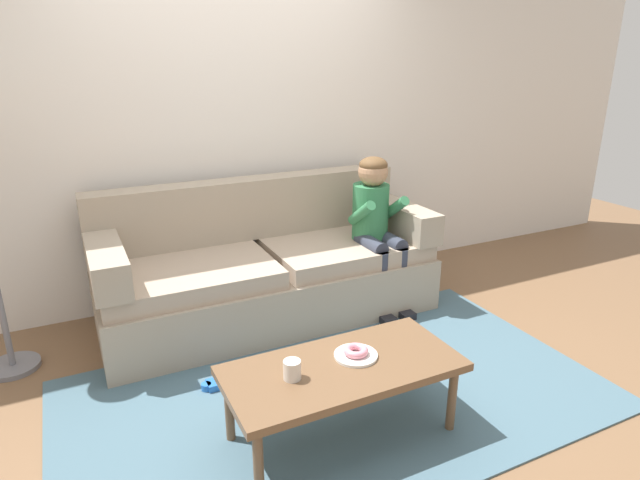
# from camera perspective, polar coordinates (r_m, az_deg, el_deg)

# --- Properties ---
(ground) EXTENTS (10.00, 10.00, 0.00)m
(ground) POSITION_cam_1_polar(r_m,az_deg,el_deg) (3.24, -0.28, -13.96)
(ground) COLOR brown
(wall_back) EXTENTS (8.00, 0.10, 2.80)m
(wall_back) POSITION_cam_1_polar(r_m,az_deg,el_deg) (4.04, -9.27, 13.67)
(wall_back) COLOR silver
(wall_back) RESTS_ON ground
(area_rug) EXTENTS (2.90, 1.67, 0.01)m
(area_rug) POSITION_cam_1_polar(r_m,az_deg,el_deg) (3.05, 1.85, -16.16)
(area_rug) COLOR #476675
(area_rug) RESTS_ON ground
(couch) EXTENTS (2.28, 0.90, 0.93)m
(couch) POSITION_cam_1_polar(r_m,az_deg,el_deg) (3.78, -5.72, -3.18)
(couch) COLOR tan
(couch) RESTS_ON ground
(coffee_table) EXTENTS (1.12, 0.52, 0.40)m
(coffee_table) POSITION_cam_1_polar(r_m,az_deg,el_deg) (2.59, 2.44, -13.92)
(coffee_table) COLOR brown
(coffee_table) RESTS_ON ground
(person_child) EXTENTS (0.34, 0.58, 1.10)m
(person_child) POSITION_cam_1_polar(r_m,az_deg,el_deg) (3.81, 5.99, 2.30)
(person_child) COLOR #337A4C
(person_child) RESTS_ON ground
(plate) EXTENTS (0.21, 0.21, 0.01)m
(plate) POSITION_cam_1_polar(r_m,az_deg,el_deg) (2.63, 3.83, -12.17)
(plate) COLOR white
(plate) RESTS_ON coffee_table
(donut) EXTENTS (0.17, 0.17, 0.04)m
(donut) POSITION_cam_1_polar(r_m,az_deg,el_deg) (2.61, 3.85, -11.70)
(donut) COLOR pink
(donut) RESTS_ON plate
(mug) EXTENTS (0.08, 0.08, 0.09)m
(mug) POSITION_cam_1_polar(r_m,az_deg,el_deg) (2.45, -2.99, -13.66)
(mug) COLOR silver
(mug) RESTS_ON coffee_table
(toy_controller) EXTENTS (0.23, 0.09, 0.05)m
(toy_controller) POSITION_cam_1_polar(r_m,az_deg,el_deg) (3.15, -10.48, -14.83)
(toy_controller) COLOR blue
(toy_controller) RESTS_ON ground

